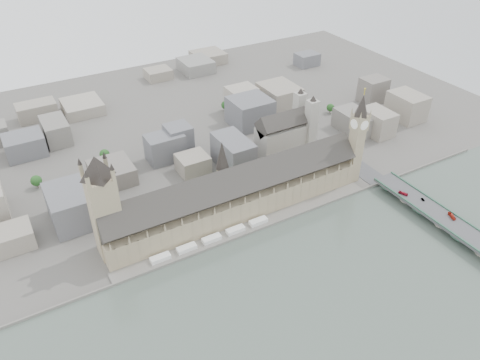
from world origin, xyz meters
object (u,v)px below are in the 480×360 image
victoria_tower (103,202)px  westminster_bridge (436,217)px  palace_of_westminster (235,194)px  red_bus_south (452,216)px  red_bus_north (403,193)px  car_approach (357,154)px  westminster_abbey (286,132)px  car_silver (423,200)px  elizabeth_tower (358,133)px

victoria_tower → westminster_bridge: size_ratio=0.31×
palace_of_westminster → red_bus_south: palace_of_westminster is taller
red_bus_north → victoria_tower: bearing=143.6°
red_bus_north → car_approach: size_ratio=1.98×
westminster_bridge → red_bus_south: bearing=-63.2°
red_bus_north → red_bus_south: 50.88m
westminster_abbey → car_silver: 170.97m
westminster_bridge → car_approach: bearing=87.6°
victoria_tower → car_approach: bearing=1.4°
palace_of_westminster → westminster_bridge: bearing=-33.5°
westminster_abbey → red_bus_north: westminster_abbey is taller
westminster_bridge → red_bus_south: 14.63m
red_bus_south → red_bus_north: bearing=126.7°
elizabeth_tower → car_approach: bearing=40.9°
victoria_tower → red_bus_south: bearing=-23.4°
victoria_tower → westminster_abbey: size_ratio=1.47×
red_bus_north → car_silver: size_ratio=1.98×
palace_of_westminster → elizabeth_tower: elizabeth_tower is taller
westminster_abbey → red_bus_north: 152.09m
red_bus_north → elizabeth_tower: bearing=85.4°
westminster_abbey → red_bus_north: bearing=-73.0°
car_approach → red_bus_north: bearing=-83.6°
victoria_tower → westminster_abbey: (232.92, 69.00, -30.12)m
westminster_abbey → car_approach: 84.72m
elizabeth_tower → car_silver: bearing=-70.0°
westminster_abbey → palace_of_westminster: bearing=-145.8°
elizabeth_tower → palace_of_westminster: bearing=175.2°
car_silver → car_approach: car_silver is taller
car_approach → palace_of_westminster: bearing=-160.9°
victoria_tower → red_bus_south: size_ratio=9.42×
westminster_bridge → car_silver: car_silver is taller
victoria_tower → red_bus_south: (289.88, -125.16, -43.48)m
westminster_bridge → red_bus_south: size_ratio=30.63×
palace_of_westminster → westminster_bridge: (162.00, -107.20, -17.58)m
westminster_bridge → victoria_tower: bearing=158.2°
car_silver → red_bus_south: bearing=-70.7°
westminster_bridge → car_silver: size_ratio=67.57×
palace_of_westminster → westminster_bridge: palace_of_westminster is taller
red_bus_south → car_silver: size_ratio=2.21×
red_bus_south → victoria_tower: bearing=178.9°
palace_of_westminster → westminster_abbey: bearing=34.2°
elizabeth_tower → red_bus_south: (29.88, -107.16, -46.36)m
westminster_abbey → car_approach: size_ratio=14.11×
westminster_bridge → red_bus_south: red_bus_south is taller
red_bus_north → car_approach: (11.81, 82.96, -0.63)m
palace_of_westminster → car_approach: (166.98, 13.37, -11.76)m
victoria_tower → palace_of_westminster: bearing=-3.0°
westminster_abbey → red_bus_south: bearing=-73.7°
elizabeth_tower → westminster_abbey: size_ratio=1.58×
elizabeth_tower → victoria_tower: size_ratio=1.07×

